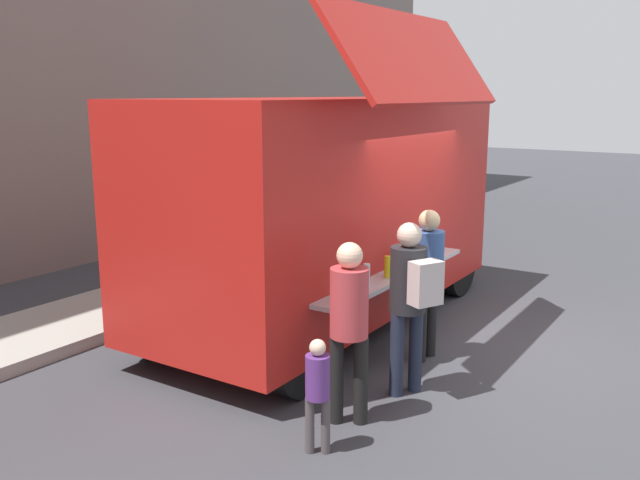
% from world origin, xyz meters
% --- Properties ---
extents(ground_plane, '(60.00, 60.00, 0.00)m').
position_xyz_m(ground_plane, '(0.00, 0.00, 0.00)').
color(ground_plane, '#38383D').
extents(food_truck_main, '(5.61, 2.97, 3.87)m').
position_xyz_m(food_truck_main, '(-0.24, 1.90, 1.60)').
color(food_truck_main, red).
rests_on(food_truck_main, ground).
extents(trash_bin, '(0.60, 0.60, 0.99)m').
position_xyz_m(trash_bin, '(4.22, 4.23, 0.49)').
color(trash_bin, '#2C5B35').
rests_on(trash_bin, ground).
extents(customer_front_ordering, '(0.57, 0.35, 1.73)m').
position_xyz_m(customer_front_ordering, '(-0.75, 0.29, 1.03)').
color(customer_front_ordering, black).
rests_on(customer_front_ordering, ground).
extents(customer_mid_with_backpack, '(0.48, 0.58, 1.76)m').
position_xyz_m(customer_mid_with_backpack, '(-1.71, 0.02, 1.08)').
color(customer_mid_with_backpack, '#1F2538').
rests_on(customer_mid_with_backpack, ground).
extents(customer_rear_waiting, '(0.35, 0.35, 1.71)m').
position_xyz_m(customer_rear_waiting, '(-2.56, 0.20, 1.02)').
color(customer_rear_waiting, black).
rests_on(customer_rear_waiting, ground).
extents(child_near_queue, '(0.21, 0.21, 1.01)m').
position_xyz_m(child_near_queue, '(-3.17, 0.13, 0.61)').
color(child_near_queue, '#4D4445').
rests_on(child_near_queue, ground).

